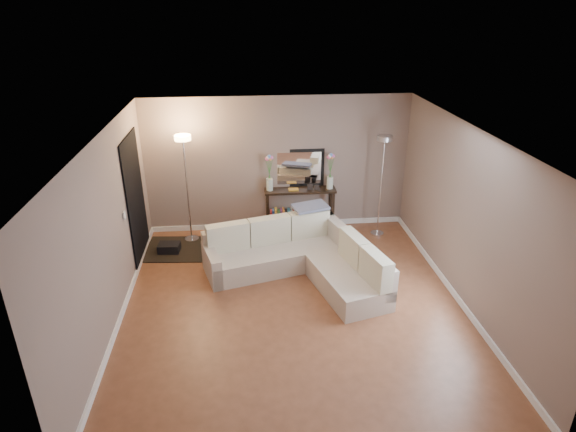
{
  "coord_description": "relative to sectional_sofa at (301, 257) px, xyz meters",
  "views": [
    {
      "loc": [
        -0.67,
        -5.97,
        4.18
      ],
      "look_at": [
        0.0,
        0.8,
        1.1
      ],
      "focal_mm": 30.0,
      "sensor_mm": 36.0,
      "label": 1
    }
  ],
  "objects": [
    {
      "name": "floor_lamp_unlit",
      "position": [
        1.66,
        1.3,
        1.07
      ],
      "size": [
        0.31,
        0.31,
        1.95
      ],
      "color": "silver",
      "rests_on": "floor"
    },
    {
      "name": "flower_vase_right",
      "position": [
        0.76,
        1.68,
        0.82
      ],
      "size": [
        0.16,
        0.13,
        0.72
      ],
      "color": "silver",
      "rests_on": "console_table"
    },
    {
      "name": "baseboard_left",
      "position": [
        -2.71,
        -0.9,
        -0.26
      ],
      "size": [
        0.03,
        5.5,
        0.1
      ],
      "primitive_type": "cube",
      "color": "white",
      "rests_on": "ground"
    },
    {
      "name": "flower_vase_left",
      "position": [
        -0.4,
        1.7,
        0.82
      ],
      "size": [
        0.16,
        0.13,
        0.72
      ],
      "color": "silver",
      "rests_on": "console_table"
    },
    {
      "name": "baseboard_right",
      "position": [
        2.26,
        -0.9,
        -0.26
      ],
      "size": [
        0.03,
        5.5,
        0.1
      ],
      "primitive_type": "cube",
      "color": "white",
      "rests_on": "ground"
    },
    {
      "name": "wall_front",
      "position": [
        -0.23,
        -3.66,
        0.99
      ],
      "size": [
        5.0,
        0.02,
        2.6
      ],
      "primitive_type": "cube",
      "color": "gray",
      "rests_on": "ground"
    },
    {
      "name": "switch_plate",
      "position": [
        -2.71,
        -0.05,
        0.89
      ],
      "size": [
        0.02,
        0.08,
        0.12
      ],
      "primitive_type": "cube",
      "color": "white",
      "rests_on": "ground"
    },
    {
      "name": "doorway",
      "position": [
        -2.71,
        0.8,
        0.79
      ],
      "size": [
        0.02,
        1.2,
        2.2
      ],
      "primitive_type": "cube",
      "color": "black",
      "rests_on": "ground"
    },
    {
      "name": "wall_left",
      "position": [
        -2.74,
        -0.9,
        0.99
      ],
      "size": [
        0.02,
        5.5,
        2.6
      ],
      "primitive_type": "cube",
      "color": "gray",
      "rests_on": "ground"
    },
    {
      "name": "charcoal_rug",
      "position": [
        -2.06,
        1.04,
        -0.3
      ],
      "size": [
        1.41,
        1.11,
        0.02
      ],
      "primitive_type": "cube",
      "rotation": [
        0.0,
        0.0,
        -0.09
      ],
      "color": "black",
      "rests_on": "floor"
    },
    {
      "name": "console_table",
      "position": [
        0.1,
        1.69,
        0.17
      ],
      "size": [
        1.37,
        0.39,
        0.84
      ],
      "color": "black",
      "rests_on": "floor"
    },
    {
      "name": "baseboard_back",
      "position": [
        -0.23,
        1.84,
        -0.26
      ],
      "size": [
        5.0,
        0.03,
        0.1
      ],
      "primitive_type": "cube",
      "color": "white",
      "rests_on": "ground"
    },
    {
      "name": "sectional_sofa",
      "position": [
        0.0,
        0.0,
        0.0
      ],
      "size": [
        2.88,
        2.4,
        0.83
      ],
      "color": "#C4B29E",
      "rests_on": "floor"
    },
    {
      "name": "floor",
      "position": [
        -0.23,
        -0.9,
        -0.31
      ],
      "size": [
        5.0,
        5.5,
        0.01
      ],
      "primitive_type": "cube",
      "color": "brown",
      "rests_on": "ground"
    },
    {
      "name": "throw_blanket",
      "position": [
        0.24,
        0.67,
        0.6
      ],
      "size": [
        0.68,
        0.52,
        0.08
      ],
      "primitive_type": "cube",
      "rotation": [
        0.1,
        0.0,
        0.31
      ],
      "color": "slate",
      "rests_on": "sectional_sofa"
    },
    {
      "name": "wall_back",
      "position": [
        -0.23,
        1.86,
        0.99
      ],
      "size": [
        5.0,
        0.02,
        2.6
      ],
      "primitive_type": "cube",
      "color": "gray",
      "rests_on": "ground"
    },
    {
      "name": "table_decor",
      "position": [
        0.18,
        1.65,
        0.55
      ],
      "size": [
        0.58,
        0.13,
        0.14
      ],
      "color": "gold",
      "rests_on": "console_table"
    },
    {
      "name": "black_bag",
      "position": [
        -2.27,
        0.96,
        -0.26
      ],
      "size": [
        0.4,
        0.3,
        0.24
      ],
      "primitive_type": "cube",
      "rotation": [
        0.0,
        0.0,
        -0.09
      ],
      "color": "black",
      "rests_on": "charcoal_rug"
    },
    {
      "name": "wall_right",
      "position": [
        2.28,
        -0.9,
        0.99
      ],
      "size": [
        0.02,
        5.5,
        2.6
      ],
      "primitive_type": "cube",
      "color": "gray",
      "rests_on": "ground"
    },
    {
      "name": "ceiling",
      "position": [
        -0.23,
        -0.9,
        2.3
      ],
      "size": [
        5.0,
        5.5,
        0.01
      ],
      "primitive_type": "cube",
      "color": "white",
      "rests_on": "ground"
    },
    {
      "name": "leaning_mirror",
      "position": [
        0.18,
        1.87,
        0.91
      ],
      "size": [
        0.97,
        0.06,
        0.76
      ],
      "color": "black",
      "rests_on": "console_table"
    },
    {
      "name": "floor_lamp_lit",
      "position": [
        -1.91,
        1.42,
        1.13
      ],
      "size": [
        0.31,
        0.31,
        2.03
      ],
      "color": "silver",
      "rests_on": "floor"
    }
  ]
}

